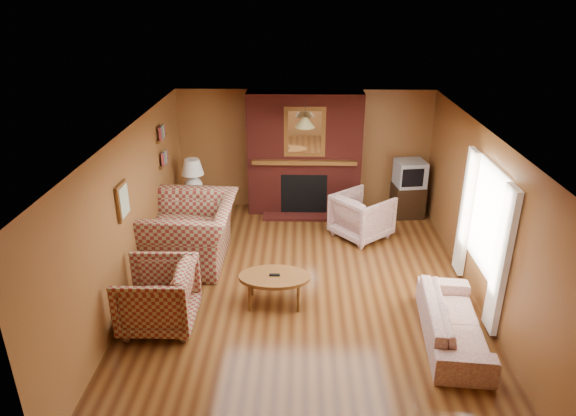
{
  "coord_description": "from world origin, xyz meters",
  "views": [
    {
      "loc": [
        -0.08,
        -6.61,
        4.21
      ],
      "look_at": [
        -0.26,
        0.6,
        1.08
      ],
      "focal_mm": 32.0,
      "sensor_mm": 36.0,
      "label": 1
    }
  ],
  "objects_px": {
    "fireplace": "(304,155)",
    "table_lamp": "(193,175)",
    "floral_sofa": "(453,322)",
    "floral_armchair": "(362,216)",
    "side_table": "(195,207)",
    "plaid_armchair": "(158,296)",
    "crt_tv": "(410,173)",
    "tv_stand": "(407,200)",
    "coffee_table": "(275,279)",
    "plaid_loveseat": "(191,232)"
  },
  "relations": [
    {
      "from": "tv_stand",
      "to": "crt_tv",
      "type": "relative_size",
      "value": 1.05
    },
    {
      "from": "crt_tv",
      "to": "tv_stand",
      "type": "bearing_deg",
      "value": 90.0
    },
    {
      "from": "side_table",
      "to": "crt_tv",
      "type": "xyz_separation_m",
      "value": [
        4.15,
        0.34,
        0.61
      ]
    },
    {
      "from": "side_table",
      "to": "table_lamp",
      "type": "height_order",
      "value": "table_lamp"
    },
    {
      "from": "coffee_table",
      "to": "tv_stand",
      "type": "bearing_deg",
      "value": 51.93
    },
    {
      "from": "fireplace",
      "to": "table_lamp",
      "type": "distance_m",
      "value": 2.18
    },
    {
      "from": "fireplace",
      "to": "table_lamp",
      "type": "xyz_separation_m",
      "value": [
        -2.1,
        -0.53,
        -0.24
      ]
    },
    {
      "from": "plaid_armchair",
      "to": "coffee_table",
      "type": "height_order",
      "value": "plaid_armchair"
    },
    {
      "from": "coffee_table",
      "to": "crt_tv",
      "type": "bearing_deg",
      "value": 51.88
    },
    {
      "from": "fireplace",
      "to": "floral_sofa",
      "type": "height_order",
      "value": "fireplace"
    },
    {
      "from": "table_lamp",
      "to": "crt_tv",
      "type": "xyz_separation_m",
      "value": [
        4.15,
        0.34,
        -0.05
      ]
    },
    {
      "from": "floral_armchair",
      "to": "tv_stand",
      "type": "relative_size",
      "value": 1.41
    },
    {
      "from": "fireplace",
      "to": "side_table",
      "type": "height_order",
      "value": "fireplace"
    },
    {
      "from": "table_lamp",
      "to": "tv_stand",
      "type": "height_order",
      "value": "table_lamp"
    },
    {
      "from": "floral_armchair",
      "to": "crt_tv",
      "type": "xyz_separation_m",
      "value": [
        1.01,
        0.97,
        0.48
      ]
    },
    {
      "from": "fireplace",
      "to": "floral_sofa",
      "type": "distance_m",
      "value": 4.62
    },
    {
      "from": "floral_armchair",
      "to": "tv_stand",
      "type": "xyz_separation_m",
      "value": [
        1.01,
        0.97,
        -0.09
      ]
    },
    {
      "from": "floral_sofa",
      "to": "floral_armchair",
      "type": "relative_size",
      "value": 2.03
    },
    {
      "from": "floral_armchair",
      "to": "side_table",
      "type": "bearing_deg",
      "value": 38.46
    },
    {
      "from": "fireplace",
      "to": "plaid_loveseat",
      "type": "height_order",
      "value": "fireplace"
    },
    {
      "from": "tv_stand",
      "to": "crt_tv",
      "type": "height_order",
      "value": "crt_tv"
    },
    {
      "from": "crt_tv",
      "to": "side_table",
      "type": "bearing_deg",
      "value": -175.26
    },
    {
      "from": "coffee_table",
      "to": "table_lamp",
      "type": "distance_m",
      "value": 3.32
    },
    {
      "from": "plaid_armchair",
      "to": "side_table",
      "type": "xyz_separation_m",
      "value": [
        -0.15,
        3.35,
        -0.17
      ]
    },
    {
      "from": "plaid_armchair",
      "to": "floral_armchair",
      "type": "xyz_separation_m",
      "value": [
        2.99,
        2.73,
        -0.04
      ]
    },
    {
      "from": "plaid_loveseat",
      "to": "fireplace",
      "type": "bearing_deg",
      "value": 139.97
    },
    {
      "from": "plaid_loveseat",
      "to": "plaid_armchair",
      "type": "relative_size",
      "value": 1.65
    },
    {
      "from": "floral_armchair",
      "to": "table_lamp",
      "type": "relative_size",
      "value": 1.3
    },
    {
      "from": "floral_armchair",
      "to": "side_table",
      "type": "xyz_separation_m",
      "value": [
        -3.14,
        0.62,
        -0.13
      ]
    },
    {
      "from": "floral_armchair",
      "to": "tv_stand",
      "type": "height_order",
      "value": "floral_armchair"
    },
    {
      "from": "plaid_armchair",
      "to": "coffee_table",
      "type": "distance_m",
      "value": 1.62
    },
    {
      "from": "floral_armchair",
      "to": "side_table",
      "type": "relative_size",
      "value": 1.63
    },
    {
      "from": "side_table",
      "to": "table_lamp",
      "type": "bearing_deg",
      "value": -45.0
    },
    {
      "from": "floral_armchair",
      "to": "coffee_table",
      "type": "relative_size",
      "value": 0.88
    },
    {
      "from": "plaid_loveseat",
      "to": "floral_sofa",
      "type": "distance_m",
      "value": 4.25
    },
    {
      "from": "table_lamp",
      "to": "plaid_loveseat",
      "type": "bearing_deg",
      "value": -81.14
    },
    {
      "from": "coffee_table",
      "to": "tv_stand",
      "type": "xyz_separation_m",
      "value": [
        2.48,
        3.16,
        -0.09
      ]
    },
    {
      "from": "plaid_loveseat",
      "to": "coffee_table",
      "type": "relative_size",
      "value": 1.58
    },
    {
      "from": "plaid_loveseat",
      "to": "side_table",
      "type": "bearing_deg",
      "value": -170.29
    },
    {
      "from": "plaid_armchair",
      "to": "floral_sofa",
      "type": "distance_m",
      "value": 3.86
    },
    {
      "from": "coffee_table",
      "to": "table_lamp",
      "type": "bearing_deg",
      "value": 120.73
    },
    {
      "from": "floral_sofa",
      "to": "tv_stand",
      "type": "height_order",
      "value": "tv_stand"
    },
    {
      "from": "side_table",
      "to": "crt_tv",
      "type": "distance_m",
      "value": 4.21
    },
    {
      "from": "plaid_loveseat",
      "to": "side_table",
      "type": "relative_size",
      "value": 2.91
    },
    {
      "from": "plaid_armchair",
      "to": "floral_sofa",
      "type": "height_order",
      "value": "plaid_armchair"
    },
    {
      "from": "plaid_armchair",
      "to": "crt_tv",
      "type": "bearing_deg",
      "value": 132.11
    },
    {
      "from": "floral_armchair",
      "to": "table_lamp",
      "type": "distance_m",
      "value": 3.25
    },
    {
      "from": "fireplace",
      "to": "tv_stand",
      "type": "xyz_separation_m",
      "value": [
        2.05,
        -0.18,
        -0.86
      ]
    },
    {
      "from": "table_lamp",
      "to": "tv_stand",
      "type": "bearing_deg",
      "value": 4.82
    },
    {
      "from": "fireplace",
      "to": "crt_tv",
      "type": "bearing_deg",
      "value": -5.3
    }
  ]
}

